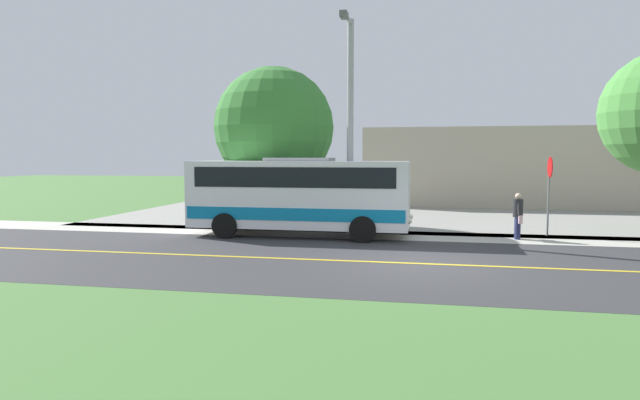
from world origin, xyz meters
TOP-DOWN VIEW (x-y plane):
  - ground_plane at (0.00, 0.00)m, footprint 120.00×120.00m
  - road_surface at (0.00, 0.00)m, footprint 8.00×100.00m
  - sidewalk at (-5.20, 0.00)m, footprint 2.40×100.00m
  - parking_lot_surface at (-12.40, 3.00)m, footprint 14.00×36.00m
  - road_centre_line at (0.00, 0.00)m, footprint 0.16×100.00m
  - shuttle_bus_front at (-4.51, -4.38)m, footprint 2.67×8.01m
  - pedestrian_with_bags at (-5.12, 3.31)m, footprint 0.72×0.34m
  - stop_sign at (-6.10, 4.51)m, footprint 0.76×0.07m
  - street_light_pole at (-4.87, -2.61)m, footprint 1.97×0.24m
  - tree_curbside at (-7.40, -6.17)m, footprint 5.03×5.03m
  - commercial_building at (-21.40, 5.47)m, footprint 10.00×17.91m

SIDE VIEW (x-z plane):
  - ground_plane at x=0.00m, z-range 0.00..0.00m
  - sidewalk at x=-5.20m, z-range 0.00..0.01m
  - parking_lot_surface at x=-12.40m, z-range 0.00..0.01m
  - road_surface at x=0.00m, z-range 0.00..0.01m
  - road_centre_line at x=0.00m, z-range 0.01..0.01m
  - pedestrian_with_bags at x=-5.12m, z-range 0.05..1.67m
  - shuttle_bus_front at x=-4.51m, z-range 0.15..2.99m
  - stop_sign at x=-6.10m, z-range 0.52..3.40m
  - commercial_building at x=-21.40m, z-range 0.00..4.55m
  - tree_curbside at x=-7.40m, z-range 0.79..7.42m
  - street_light_pole at x=-4.87m, z-range 0.41..8.20m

